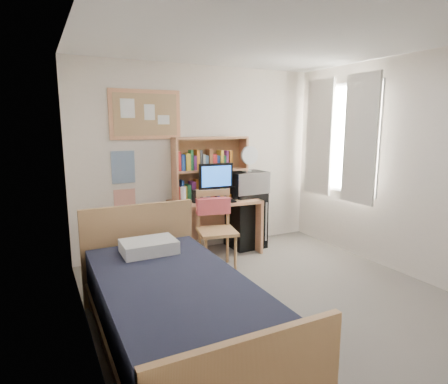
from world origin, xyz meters
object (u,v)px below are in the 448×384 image
monitor (216,182)px  microwave (247,182)px  speaker_right (236,193)px  desk_fan (247,160)px  desk (215,227)px  bed (177,319)px  desk_chair (217,231)px  bulletin_board (146,115)px  speaker_left (195,196)px  mini_fridge (246,219)px

monitor → microwave: 0.55m
speaker_right → desk_fan: 0.51m
desk → bed: (-1.29, -2.01, -0.08)m
desk → bed: size_ratio=0.55×
desk_chair → desk_fan: size_ratio=3.03×
bulletin_board → monitor: bearing=-23.8°
monitor → desk: bearing=90.0°
desk → speaker_left: size_ratio=6.98×
monitor → speaker_right: 0.34m
desk_chair → monitor: bearing=77.2°
bed → monitor: (1.28, 1.95, 0.72)m
desk_chair → mini_fridge: 0.99m
desk_fan → desk: bearing=-177.1°
bulletin_board → desk: size_ratio=0.77×
bulletin_board → desk_chair: size_ratio=0.95×
bulletin_board → monitor: bulletin_board is taller
desk_chair → desk_fan: bearing=49.7°
desk → desk_fan: bearing=8.2°
bulletin_board → desk: bearing=-20.2°
bulletin_board → speaker_right: size_ratio=5.21×
desk_chair → speaker_right: (0.52, 0.47, 0.36)m
mini_fridge → bed: bearing=-133.2°
desk → speaker_left: (-0.30, -0.04, 0.47)m
desk → speaker_left: speaker_left is taller
bulletin_board → speaker_left: (0.54, -0.35, -1.07)m
speaker_left → microwave: bearing=9.3°
bulletin_board → microwave: (1.38, -0.27, -0.95)m
desk_chair → desk: bearing=79.3°
desk → speaker_right: (0.30, -0.08, 0.47)m
mini_fridge → microwave: microwave is taller
desk → speaker_right: bearing=-11.3°
bulletin_board → desk: (0.84, -0.31, -1.54)m
speaker_right → desk_fan: (0.24, 0.12, 0.44)m
desk_chair → bed: desk_chair is taller
microwave → bulletin_board: bearing=167.3°
bulletin_board → mini_fridge: size_ratio=1.15×
speaker_right → microwave: (0.24, 0.12, 0.12)m
bed → mini_fridge: bearing=48.8°
bed → microwave: microwave is taller
desk_chair → desk_fan: desk_fan is taller
desk → microwave: microwave is taller
monitor → speaker_left: size_ratio=2.95×
mini_fridge → speaker_right: (-0.24, -0.14, 0.44)m
desk_chair → mini_fridge: bearing=50.6°
speaker_right → desk_fan: bearing=30.3°
desk_fan → desk_chair: bearing=-144.0°
desk → monitor: size_ratio=2.37×
monitor → speaker_left: (-0.30, 0.02, -0.17)m
desk_chair → speaker_right: desk_chair is taller
bed → monitor: monitor is taller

